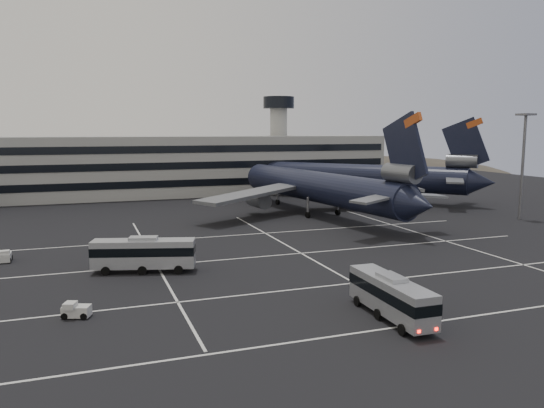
{
  "coord_description": "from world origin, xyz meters",
  "views": [
    {
      "loc": [
        -13.55,
        -56.4,
        15.44
      ],
      "look_at": [
        11.69,
        14.05,
        5.0
      ],
      "focal_mm": 35.0,
      "sensor_mm": 36.0,
      "label": 1
    }
  ],
  "objects_px": {
    "bus_near": "(391,295)",
    "tug_a": "(5,257)",
    "bus_far": "(144,253)",
    "trijet_main": "(319,187)"
  },
  "relations": [
    {
      "from": "trijet_main",
      "to": "bus_near",
      "type": "xyz_separation_m",
      "value": [
        -16.77,
        -50.73,
        -3.25
      ]
    },
    {
      "from": "bus_far",
      "to": "tug_a",
      "type": "distance_m",
      "value": 18.12
    },
    {
      "from": "tug_a",
      "to": "bus_far",
      "type": "bearing_deg",
      "value": -34.8
    },
    {
      "from": "trijet_main",
      "to": "bus_far",
      "type": "distance_m",
      "value": 45.11
    },
    {
      "from": "trijet_main",
      "to": "bus_near",
      "type": "bearing_deg",
      "value": -116.05
    },
    {
      "from": "bus_near",
      "to": "tug_a",
      "type": "height_order",
      "value": "bus_near"
    },
    {
      "from": "bus_near",
      "to": "tug_a",
      "type": "distance_m",
      "value": 45.51
    },
    {
      "from": "bus_far",
      "to": "tug_a",
      "type": "height_order",
      "value": "bus_far"
    },
    {
      "from": "trijet_main",
      "to": "bus_far",
      "type": "height_order",
      "value": "trijet_main"
    },
    {
      "from": "trijet_main",
      "to": "bus_far",
      "type": "bearing_deg",
      "value": -147.54
    }
  ]
}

